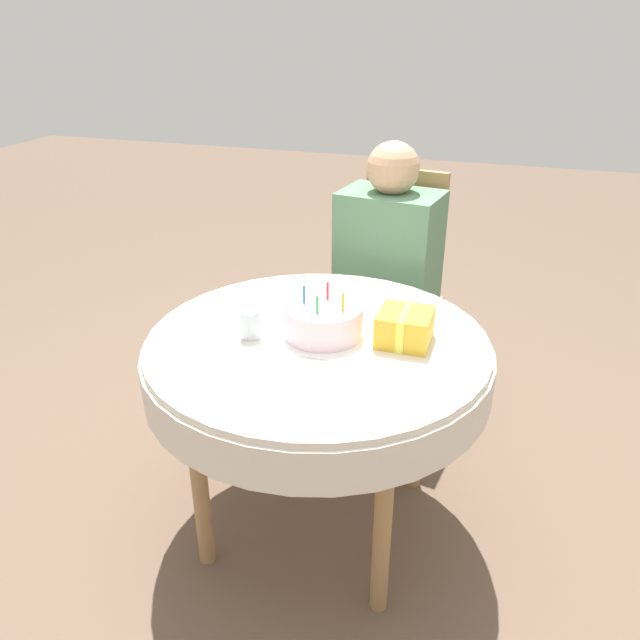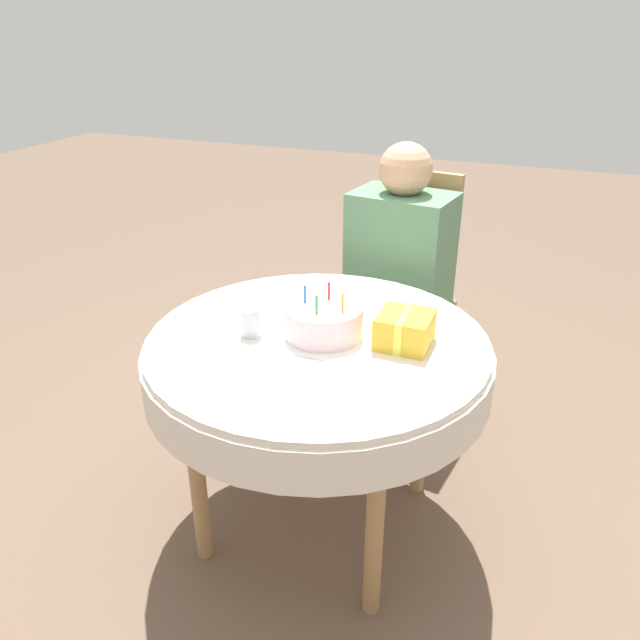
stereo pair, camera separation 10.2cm
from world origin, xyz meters
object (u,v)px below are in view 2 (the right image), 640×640
object	(u,v)px
person	(398,258)
gift_box	(405,330)
chair	(405,288)
drinking_glass	(251,322)
birthday_cake	(324,320)

from	to	relation	value
person	gift_box	distance (m)	0.74
chair	person	distance (m)	0.19
chair	drinking_glass	xyz separation A→B (m)	(-0.24, -0.91, 0.21)
birthday_cake	drinking_glass	distance (m)	0.21
chair	drinking_glass	distance (m)	0.96
drinking_glass	gift_box	world-z (taller)	gift_box
birthday_cake	drinking_glass	world-z (taller)	birthday_cake
person	drinking_glass	bearing A→B (deg)	-97.09
drinking_glass	gift_box	xyz separation A→B (m)	(0.44, 0.11, 0.00)
chair	gift_box	size ratio (longest dim) A/B	6.42
birthday_cake	gift_box	world-z (taller)	birthday_cake
chair	birthday_cake	size ratio (longest dim) A/B	4.32
person	gift_box	size ratio (longest dim) A/B	7.31
drinking_glass	gift_box	distance (m)	0.45
gift_box	chair	bearing A→B (deg)	103.63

